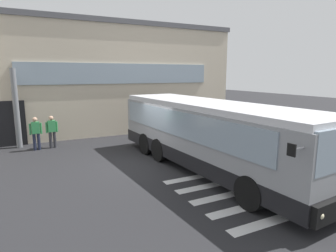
{
  "coord_description": "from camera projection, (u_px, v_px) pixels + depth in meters",
  "views": [
    {
      "loc": [
        -4.27,
        -10.88,
        3.77
      ],
      "look_at": [
        1.21,
        0.17,
        1.5
      ],
      "focal_mm": 30.24,
      "sensor_mm": 36.0,
      "label": 1
    }
  ],
  "objects": [
    {
      "name": "bus_main_foreground",
      "position": [
        209.0,
        137.0,
        11.14
      ],
      "size": [
        3.33,
        10.64,
        2.7
      ],
      "color": "gray",
      "rests_on": "ground"
    },
    {
      "name": "ground_plane",
      "position": [
        145.0,
        163.0,
        12.13
      ],
      "size": [
        80.0,
        90.0,
        0.02
      ],
      "primitive_type": "cube",
      "color": "#232326",
      "rests_on": "ground"
    },
    {
      "name": "passenger_near_column",
      "position": [
        36.0,
        132.0,
        14.08
      ],
      "size": [
        0.59,
        0.24,
        1.68
      ],
      "color": "#1E2338",
      "rests_on": "ground"
    },
    {
      "name": "bay_paint_stripes",
      "position": [
        248.0,
        190.0,
        9.3
      ],
      "size": [
        4.4,
        3.96,
        0.01
      ],
      "color": "silver",
      "rests_on": "ground"
    },
    {
      "name": "terminal_building",
      "position": [
        79.0,
        78.0,
        21.38
      ],
      "size": [
        19.51,
        13.8,
        7.0
      ],
      "color": "beige",
      "rests_on": "ground"
    },
    {
      "name": "entry_support_column",
      "position": [
        16.0,
        109.0,
        14.4
      ],
      "size": [
        0.28,
        0.28,
        4.08
      ],
      "primitive_type": "cylinder",
      "color": "slate",
      "rests_on": "ground"
    },
    {
      "name": "passenger_by_doorway",
      "position": [
        52.0,
        129.0,
        14.53
      ],
      "size": [
        0.59,
        0.4,
        1.68
      ],
      "color": "#2D2D33",
      "rests_on": "ground"
    }
  ]
}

